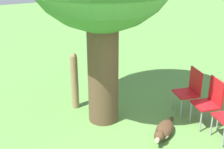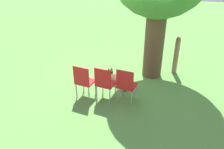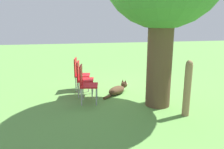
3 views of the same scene
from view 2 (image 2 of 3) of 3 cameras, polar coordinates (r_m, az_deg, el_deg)
ground_plane at (r=7.17m, az=3.48°, el=0.49°), size 30.00×30.00×0.00m
dog at (r=6.57m, az=0.71°, el=-1.01°), size 0.87×0.78×0.34m
fence_post at (r=7.21m, az=16.43°, el=4.92°), size 0.15×0.15×1.22m
red_chair_0 at (r=5.66m, az=-7.42°, el=-1.45°), size 0.49×0.50×0.95m
red_chair_1 at (r=5.53m, az=-1.96°, el=-1.96°), size 0.49×0.50×0.95m
red_chair_2 at (r=5.46m, az=3.71°, el=-2.48°), size 0.49×0.50×0.95m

